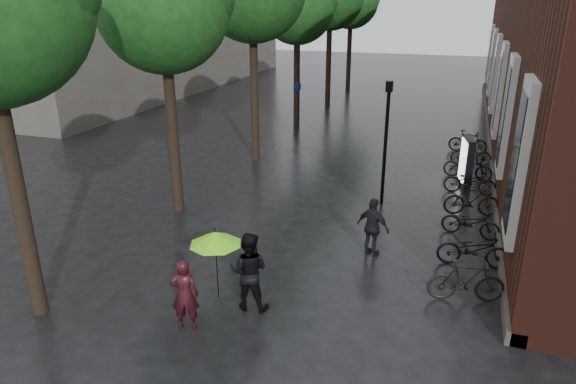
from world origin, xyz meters
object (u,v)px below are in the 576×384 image
at_px(person_black, 249,271).
at_px(person_burgundy, 185,294).
at_px(ad_lightbox, 466,162).
at_px(lamp_post, 386,132).
at_px(parked_bicycles, 470,191).
at_px(pedestrian_walking, 373,227).

bearing_deg(person_black, person_burgundy, 42.12).
bearing_deg(ad_lightbox, person_black, -124.26).
bearing_deg(lamp_post, parked_bicycles, 15.67).
xyz_separation_m(person_burgundy, pedestrian_walking, (3.00, 4.43, 0.01)).
bearing_deg(person_black, ad_lightbox, -122.12).
height_order(pedestrian_walking, parked_bicycles, pedestrian_walking).
distance_m(pedestrian_walking, parked_bicycles, 5.09).
height_order(parked_bicycles, ad_lightbox, ad_lightbox).
height_order(person_black, lamp_post, lamp_post).
bearing_deg(ad_lightbox, person_burgundy, -126.15).
xyz_separation_m(person_black, pedestrian_walking, (2.08, 3.31, -0.10)).
relative_size(person_black, pedestrian_walking, 1.12).
relative_size(person_burgundy, lamp_post, 0.39).
height_order(person_burgundy, parked_bicycles, person_burgundy).
bearing_deg(pedestrian_walking, parked_bicycles, -96.86).
relative_size(person_black, parked_bicycles, 0.13).
distance_m(person_black, pedestrian_walking, 3.91).
bearing_deg(parked_bicycles, ad_lightbox, 95.72).
bearing_deg(lamp_post, person_burgundy, -108.10).
bearing_deg(lamp_post, pedestrian_walking, -84.85).
bearing_deg(parked_bicycles, person_burgundy, -121.13).
height_order(pedestrian_walking, ad_lightbox, ad_lightbox).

